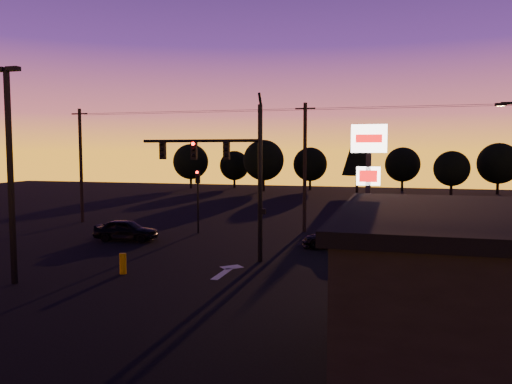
# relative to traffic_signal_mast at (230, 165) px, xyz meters

# --- Properties ---
(ground) EXTENTS (120.00, 120.00, 0.00)m
(ground) POSITION_rel_traffic_signal_mast_xyz_m (0.10, -3.99, -4.94)
(ground) COLOR black
(ground) RESTS_ON ground
(lane_arrow) EXTENTS (1.20, 3.10, 0.01)m
(lane_arrow) POSITION_rel_traffic_signal_mast_xyz_m (0.60, -2.33, -4.93)
(lane_arrow) COLOR beige
(lane_arrow) RESTS_ON ground
(traffic_signal_mast) EXTENTS (6.79, 0.52, 8.58)m
(traffic_signal_mast) POSITION_rel_traffic_signal_mast_xyz_m (0.00, 0.00, 0.00)
(traffic_signal_mast) COLOR black
(traffic_signal_mast) RESTS_ON ground
(secondary_signal) EXTENTS (0.30, 0.31, 4.35)m
(secondary_signal) POSITION_rel_traffic_signal_mast_xyz_m (-4.90, 7.49, -2.07)
(secondary_signal) COLOR black
(secondary_signal) RESTS_ON ground
(parking_lot_light) EXTENTS (1.25, 0.30, 9.14)m
(parking_lot_light) POSITION_rel_traffic_signal_mast_xyz_m (-7.40, -6.99, 0.33)
(parking_lot_light) COLOR black
(parking_lot_light) RESTS_ON ground
(pylon_sign) EXTENTS (1.50, 0.28, 6.80)m
(pylon_sign) POSITION_rel_traffic_signal_mast_xyz_m (7.10, -2.49, -0.02)
(pylon_sign) COLOR black
(pylon_sign) RESTS_ON ground
(utility_pole_0) EXTENTS (1.40, 0.26, 9.00)m
(utility_pole_0) POSITION_rel_traffic_signal_mast_xyz_m (-15.90, 10.01, -0.34)
(utility_pole_0) COLOR black
(utility_pole_0) RESTS_ON ground
(utility_pole_1) EXTENTS (1.40, 0.26, 9.00)m
(utility_pole_1) POSITION_rel_traffic_signal_mast_xyz_m (2.10, 10.01, -0.34)
(utility_pole_1) COLOR black
(utility_pole_1) RESTS_ON ground
(power_wires) EXTENTS (36.00, 1.22, 0.07)m
(power_wires) POSITION_rel_traffic_signal_mast_xyz_m (2.10, 10.01, 3.63)
(power_wires) COLOR black
(power_wires) RESTS_ON ground
(bollard) EXTENTS (0.32, 0.32, 0.96)m
(bollard) POSITION_rel_traffic_signal_mast_xyz_m (-3.83, -4.21, -4.46)
(bollard) COLOR #CD9F00
(bollard) RESTS_ON ground
(tree_0) EXTENTS (5.36, 5.36, 6.74)m
(tree_0) POSITION_rel_traffic_signal_mast_xyz_m (-21.90, 46.01, -0.88)
(tree_0) COLOR black
(tree_0) RESTS_ON ground
(tree_1) EXTENTS (4.54, 4.54, 5.71)m
(tree_1) POSITION_rel_traffic_signal_mast_xyz_m (-15.90, 49.01, -1.50)
(tree_1) COLOR black
(tree_1) RESTS_ON ground
(tree_2) EXTENTS (5.77, 5.78, 7.26)m
(tree_2) POSITION_rel_traffic_signal_mast_xyz_m (-9.90, 44.01, -0.57)
(tree_2) COLOR black
(tree_2) RESTS_ON ground
(tree_3) EXTENTS (4.95, 4.95, 6.22)m
(tree_3) POSITION_rel_traffic_signal_mast_xyz_m (-3.90, 48.01, -1.19)
(tree_3) COLOR black
(tree_3) RESTS_ON ground
(tree_4) EXTENTS (4.18, 4.18, 9.50)m
(tree_4) POSITION_rel_traffic_signal_mast_xyz_m (3.10, 45.01, 0.99)
(tree_4) COLOR black
(tree_4) RESTS_ON ground
(tree_5) EXTENTS (4.95, 4.95, 6.22)m
(tree_5) POSITION_rel_traffic_signal_mast_xyz_m (9.10, 50.01, -1.19)
(tree_5) COLOR black
(tree_5) RESTS_ON ground
(tree_6) EXTENTS (4.54, 4.54, 5.71)m
(tree_6) POSITION_rel_traffic_signal_mast_xyz_m (15.10, 44.01, -1.50)
(tree_6) COLOR black
(tree_6) RESTS_ON ground
(tree_7) EXTENTS (5.36, 5.36, 6.74)m
(tree_7) POSITION_rel_traffic_signal_mast_xyz_m (21.10, 47.01, -0.88)
(tree_7) COLOR black
(tree_7) RESTS_ON ground
(car_left) EXTENTS (4.13, 1.94, 1.36)m
(car_left) POSITION_rel_traffic_signal_mast_xyz_m (-8.15, 3.49, -4.25)
(car_left) COLOR black
(car_left) RESTS_ON ground
(car_right) EXTENTS (4.52, 2.19, 1.27)m
(car_right) POSITION_rel_traffic_signal_mast_xyz_m (5.19, 4.61, -4.30)
(car_right) COLOR black
(car_right) RESTS_ON ground
(suv_parked) EXTENTS (3.26, 5.21, 1.34)m
(suv_parked) POSITION_rel_traffic_signal_mast_xyz_m (8.34, -5.67, -4.27)
(suv_parked) COLOR black
(suv_parked) RESTS_ON ground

